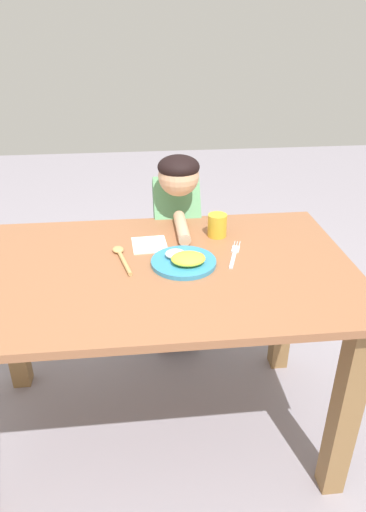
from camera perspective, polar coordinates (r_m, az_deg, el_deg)
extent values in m
plane|color=gray|center=(1.91, -3.19, -20.48)|extent=(8.00, 8.00, 0.00)
cube|color=#965E3D|center=(1.46, -3.92, -1.78)|extent=(1.29, 0.77, 0.03)
cube|color=olive|center=(1.56, 19.58, -17.81)|extent=(0.07, 0.07, 0.69)
cube|color=olive|center=(1.98, -20.79, -7.11)|extent=(0.07, 0.07, 0.69)
cube|color=olive|center=(2.00, 12.57, -5.40)|extent=(0.07, 0.07, 0.69)
cylinder|color=teal|center=(1.46, 0.08, -0.78)|extent=(0.21, 0.21, 0.01)
ellipsoid|color=yellow|center=(1.43, 0.65, -0.33)|extent=(0.11, 0.09, 0.03)
ellipsoid|color=red|center=(1.45, 2.01, -0.02)|extent=(0.05, 0.05, 0.02)
ellipsoid|color=white|center=(1.46, -0.96, 0.28)|extent=(0.07, 0.06, 0.03)
cube|color=silver|center=(1.49, 6.25, -0.48)|extent=(0.05, 0.11, 0.01)
cube|color=silver|center=(1.56, 6.58, 0.86)|extent=(0.04, 0.05, 0.01)
cylinder|color=silver|center=(1.59, 7.06, 1.48)|extent=(0.01, 0.04, 0.00)
cylinder|color=silver|center=(1.59, 6.74, 1.51)|extent=(0.01, 0.04, 0.00)
cylinder|color=silver|center=(1.59, 6.43, 1.54)|extent=(0.01, 0.04, 0.00)
cylinder|color=tan|center=(1.46, -7.27, -0.90)|extent=(0.05, 0.15, 0.01)
ellipsoid|color=tan|center=(1.55, -8.11, 0.80)|extent=(0.05, 0.06, 0.02)
cylinder|color=gold|center=(1.63, 4.29, 3.84)|extent=(0.07, 0.07, 0.08)
cube|color=#435666|center=(2.11, -0.90, -4.68)|extent=(0.20, 0.14, 0.57)
cube|color=#599966|center=(1.85, -0.76, 4.85)|extent=(0.18, 0.27, 0.33)
sphere|color=#D8A884|center=(1.70, -0.55, 9.97)|extent=(0.15, 0.15, 0.15)
ellipsoid|color=black|center=(1.69, -0.55, 11.07)|extent=(0.15, 0.15, 0.08)
cylinder|color=#D8A884|center=(1.66, -0.16, 3.58)|extent=(0.04, 0.22, 0.04)
cube|color=white|center=(1.58, -4.15, 1.42)|extent=(0.13, 0.13, 0.00)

